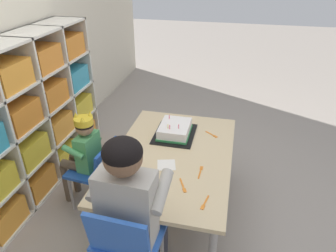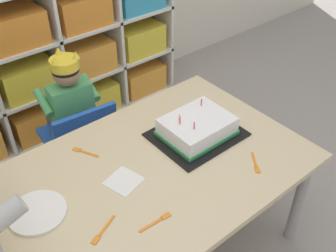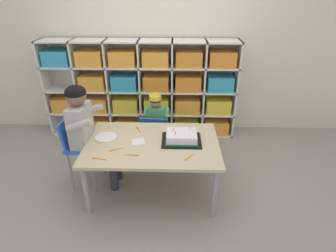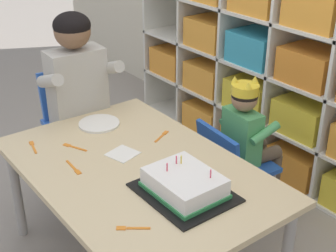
# 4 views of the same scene
# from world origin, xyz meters

# --- Properties ---
(storage_cubby_shelf) EXTENTS (2.53, 0.33, 1.29)m
(storage_cubby_shelf) POSITION_xyz_m (-0.19, 1.24, 0.62)
(storage_cubby_shelf) COLOR silver
(storage_cubby_shelf) RESTS_ON ground
(activity_table) EXTENTS (1.27, 0.84, 0.56)m
(activity_table) POSITION_xyz_m (0.00, 0.00, 0.51)
(activity_table) COLOR #D1B789
(activity_table) RESTS_ON ground
(classroom_chair_blue) EXTENTS (0.38, 0.35, 0.57)m
(classroom_chair_blue) POSITION_xyz_m (-0.02, 0.60, 0.35)
(classroom_chair_blue) COLOR #1E4CA8
(classroom_chair_blue) RESTS_ON ground
(child_with_crown) EXTENTS (0.31, 0.31, 0.82)m
(child_with_crown) POSITION_xyz_m (-0.01, 0.70, 0.51)
(child_with_crown) COLOR #4C9E5B
(child_with_crown) RESTS_ON ground
(classroom_chair_adult_side) EXTENTS (0.33, 0.37, 0.75)m
(classroom_chair_adult_side) POSITION_xyz_m (-0.75, 0.09, 0.48)
(classroom_chair_adult_side) COLOR blue
(classroom_chair_adult_side) RESTS_ON ground
(adult_helper_seated) EXTENTS (0.44, 0.42, 1.09)m
(adult_helper_seated) POSITION_xyz_m (-0.64, 0.08, 0.69)
(adult_helper_seated) COLOR #B2ADA3
(adult_helper_seated) RESTS_ON ground
(birthday_cake_on_tray) EXTENTS (0.38, 0.31, 0.13)m
(birthday_cake_on_tray) POSITION_xyz_m (0.28, 0.04, 0.60)
(birthday_cake_on_tray) COLOR black
(birthday_cake_on_tray) RESTS_ON activity_table
(paper_plate_stack) EXTENTS (0.21, 0.21, 0.01)m
(paper_plate_stack) POSITION_xyz_m (-0.47, 0.08, 0.56)
(paper_plate_stack) COLOR white
(paper_plate_stack) RESTS_ON activity_table
(paper_napkin_square) EXTENTS (0.15, 0.15, 0.00)m
(paper_napkin_square) POSITION_xyz_m (-0.14, 0.01, 0.56)
(paper_napkin_square) COLOR white
(paper_napkin_square) RESTS_ON activity_table
(fork_beside_plate_stack) EXTENTS (0.13, 0.07, 0.00)m
(fork_beside_plate_stack) POSITION_xyz_m (-0.33, -0.14, 0.56)
(fork_beside_plate_stack) COLOR orange
(fork_beside_plate_stack) RESTS_ON activity_table
(fork_near_child_seat) EXTENTS (0.09, 0.11, 0.00)m
(fork_near_child_seat) POSITION_xyz_m (0.34, -0.25, 0.56)
(fork_near_child_seat) COLOR orange
(fork_near_child_seat) RESTS_ON activity_table
(fork_near_cake_tray) EXTENTS (0.13, 0.02, 0.00)m
(fork_near_cake_tray) POSITION_xyz_m (-0.16, -0.22, 0.56)
(fork_near_cake_tray) COLOR orange
(fork_near_cake_tray) RESTS_ON activity_table
(fork_scattered_mid_table) EXTENTS (0.07, 0.12, 0.00)m
(fork_scattered_mid_table) POSITION_xyz_m (-0.17, 0.26, 0.56)
(fork_scattered_mid_table) COLOR orange
(fork_scattered_mid_table) RESTS_ON activity_table
(fork_at_table_front_edge) EXTENTS (0.13, 0.04, 0.00)m
(fork_at_table_front_edge) POSITION_xyz_m (-0.45, -0.29, 0.56)
(fork_at_table_front_edge) COLOR orange
(fork_at_table_front_edge) RESTS_ON activity_table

